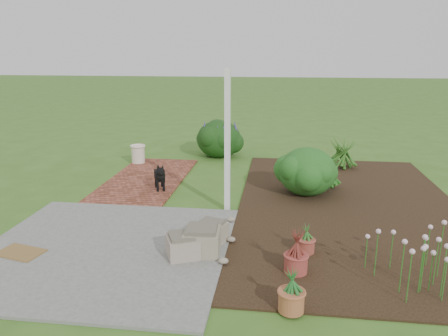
# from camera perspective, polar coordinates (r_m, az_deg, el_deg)

# --- Properties ---
(ground) EXTENTS (80.00, 80.00, 0.00)m
(ground) POSITION_cam_1_polar(r_m,az_deg,el_deg) (7.85, -1.84, -5.65)
(ground) COLOR #3A631F
(ground) RESTS_ON ground
(concrete_patio) EXTENTS (3.50, 3.50, 0.04)m
(concrete_patio) POSITION_cam_1_polar(r_m,az_deg,el_deg) (6.62, -15.27, -10.14)
(concrete_patio) COLOR #5F5E5C
(concrete_patio) RESTS_ON ground
(brick_path) EXTENTS (1.60, 3.50, 0.04)m
(brick_path) POSITION_cam_1_polar(r_m,az_deg,el_deg) (9.85, -9.99, -1.40)
(brick_path) COLOR brown
(brick_path) RESTS_ON ground
(garden_bed) EXTENTS (4.00, 7.00, 0.03)m
(garden_bed) POSITION_cam_1_polar(r_m,az_deg,el_deg) (8.33, 16.05, -4.91)
(garden_bed) COLOR black
(garden_bed) RESTS_ON ground
(veranda_post) EXTENTS (0.10, 0.10, 2.50)m
(veranda_post) POSITION_cam_1_polar(r_m,az_deg,el_deg) (7.56, 0.46, 3.41)
(veranda_post) COLOR white
(veranda_post) RESTS_ON ground
(stone_trough_near) EXTENTS (0.52, 0.52, 0.33)m
(stone_trough_near) POSITION_cam_1_polar(r_m,az_deg,el_deg) (6.19, -2.88, -9.56)
(stone_trough_near) COLOR gray
(stone_trough_near) RESTS_ON concrete_patio
(stone_trough_mid) EXTENTS (0.55, 0.55, 0.28)m
(stone_trough_mid) POSITION_cam_1_polar(r_m,az_deg,el_deg) (6.11, -5.40, -10.19)
(stone_trough_mid) COLOR gray
(stone_trough_mid) RESTS_ON concrete_patio
(stone_trough_far) EXTENTS (0.53, 0.53, 0.28)m
(stone_trough_far) POSITION_cam_1_polar(r_m,az_deg,el_deg) (6.51, -1.76, -8.50)
(stone_trough_far) COLOR gray
(stone_trough_far) RESTS_ON concrete_patio
(coir_doormat) EXTENTS (0.70, 0.53, 0.02)m
(coir_doormat) POSITION_cam_1_polar(r_m,az_deg,el_deg) (6.85, -25.07, -9.96)
(coir_doormat) COLOR brown
(coir_doormat) RESTS_ON concrete_patio
(black_dog) EXTENTS (0.33, 0.57, 0.52)m
(black_dog) POSITION_cam_1_polar(r_m,az_deg,el_deg) (8.89, -8.39, -0.94)
(black_dog) COLOR black
(black_dog) RESTS_ON brick_path
(cream_ceramic_urn) EXTENTS (0.39, 0.39, 0.44)m
(cream_ceramic_urn) POSITION_cam_1_polar(r_m,az_deg,el_deg) (11.18, -11.16, 1.79)
(cream_ceramic_urn) COLOR beige
(cream_ceramic_urn) RESTS_ON brick_path
(evergreen_shrub) EXTENTS (1.31, 1.31, 0.96)m
(evergreen_shrub) POSITION_cam_1_polar(r_m,az_deg,el_deg) (8.72, 10.82, -0.29)
(evergreen_shrub) COLOR #0F3715
(evergreen_shrub) RESTS_ON garden_bed
(agapanthus_clump_back) EXTENTS (1.08, 1.08, 0.88)m
(agapanthus_clump_back) POSITION_cam_1_polar(r_m,az_deg,el_deg) (9.10, 13.09, 0.01)
(agapanthus_clump_back) COLOR #133610
(agapanthus_clump_back) RESTS_ON garden_bed
(agapanthus_clump_front) EXTENTS (1.18, 1.18, 0.83)m
(agapanthus_clump_front) POSITION_cam_1_polar(r_m,az_deg,el_deg) (10.86, 15.13, 2.18)
(agapanthus_clump_front) COLOR #0F4415
(agapanthus_clump_front) RESTS_ON garden_bed
(pink_flower_patch) EXTENTS (1.21, 1.21, 0.73)m
(pink_flower_patch) POSITION_cam_1_polar(r_m,az_deg,el_deg) (5.82, 23.37, -10.44)
(pink_flower_patch) COLOR #113D0F
(pink_flower_patch) RESTS_ON garden_bed
(terracotta_pot_bronze) EXTENTS (0.34, 0.34, 0.24)m
(terracotta_pot_bronze) POSITION_cam_1_polar(r_m,az_deg,el_deg) (5.79, 9.37, -12.18)
(terracotta_pot_bronze) COLOR #963A33
(terracotta_pot_bronze) RESTS_ON garden_bed
(terracotta_pot_small_left) EXTENTS (0.29, 0.29, 0.20)m
(terracotta_pot_small_left) POSITION_cam_1_polar(r_m,az_deg,el_deg) (6.34, 10.67, -9.93)
(terracotta_pot_small_left) COLOR brown
(terracotta_pot_small_left) RESTS_ON garden_bed
(terracotta_pot_small_right) EXTENTS (0.33, 0.33, 0.24)m
(terracotta_pot_small_right) POSITION_cam_1_polar(r_m,az_deg,el_deg) (5.02, 8.78, -16.79)
(terracotta_pot_small_right) COLOR #A45A37
(terracotta_pot_small_right) RESTS_ON garden_bed
(purple_flowering_bush) EXTENTS (1.37, 1.37, 1.01)m
(purple_flowering_bush) POSITION_cam_1_polar(r_m,az_deg,el_deg) (11.73, -0.67, 3.94)
(purple_flowering_bush) COLOR black
(purple_flowering_bush) RESTS_ON ground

